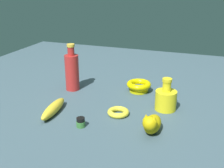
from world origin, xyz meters
name	(u,v)px	position (x,y,z in m)	size (l,w,h in m)	color
ground	(112,103)	(0.00, 0.00, 0.00)	(2.00, 2.00, 0.00)	#384C56
bangle	(118,112)	(-0.10, -0.06, 0.01)	(0.09, 0.09, 0.02)	yellow
bowl	(139,86)	(0.17, -0.08, 0.03)	(0.12, 0.12, 0.05)	#BCB60C
nail_polish_jar	(81,122)	(-0.24, 0.04, 0.02)	(0.03, 0.03, 0.04)	#367032
cat_figurine	(152,123)	(-0.19, -0.22, 0.04)	(0.14, 0.06, 0.09)	#B79B09
bottle_short	(166,99)	(0.02, -0.23, 0.05)	(0.09, 0.09, 0.14)	yellow
banana	(53,109)	(-0.18, 0.19, 0.02)	(0.20, 0.04, 0.04)	gold
bottle_tall	(72,71)	(0.09, 0.24, 0.10)	(0.07, 0.07, 0.23)	#AC2422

